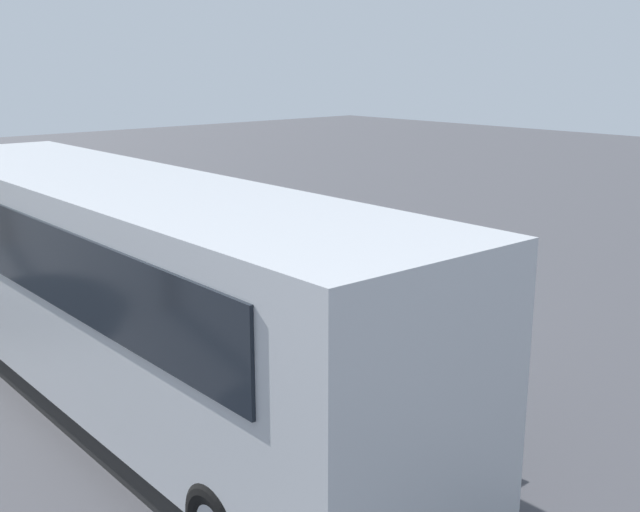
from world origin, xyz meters
The scene contains 14 objects.
ground_plane centered at (0.00, 0.00, 0.00)m, with size 80.00×80.00×0.00m, color #424247.
tour_bus centered at (-1.86, 4.48, 1.65)m, with size 11.38×2.80×3.25m.
spectator_far_left centered at (-3.13, 1.73, 1.04)m, with size 0.58×0.37×1.75m.
spectator_left centered at (-2.31, 1.57, 1.07)m, with size 0.57×0.32×1.78m.
spectator_centre centered at (-1.17, 1.54, 0.99)m, with size 0.57×0.33×1.67m.
spectator_right centered at (-0.41, 1.74, 1.01)m, with size 0.57×0.38×1.70m.
spectator_far_right centered at (0.53, 1.45, 1.01)m, with size 0.57×0.32×1.69m.
parked_motorcycle_silver centered at (-5.17, 2.40, 0.48)m, with size 2.05×0.58×0.99m.
parked_motorcycle_dark centered at (-2.97, 2.45, 0.48)m, with size 2.05×0.58×0.99m.
stunt_motorcycle centered at (2.34, -2.84, 0.98)m, with size 1.96×0.98×1.63m.
traffic_cone centered at (0.83, -2.58, 0.30)m, with size 0.34×0.34×0.63m.
bay_line_a centered at (-3.42, -0.28, 0.00)m, with size 0.15×4.66×0.01m.
bay_line_b centered at (-0.56, -0.28, 0.00)m, with size 0.14×3.58×0.01m.
bay_line_c centered at (2.30, -0.28, 0.00)m, with size 0.15×4.52×0.01m.
Camera 1 is at (-11.32, 9.35, 4.79)m, focal length 43.57 mm.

